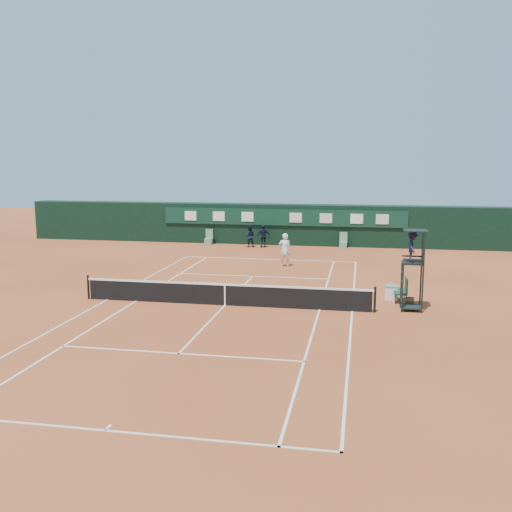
{
  "coord_description": "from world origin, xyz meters",
  "views": [
    {
      "loc": [
        5.77,
        -23.51,
        6.27
      ],
      "look_at": [
        0.26,
        6.0,
        1.2
      ],
      "focal_mm": 40.0,
      "sensor_mm": 36.0,
      "label": 1
    }
  ],
  "objects": [
    {
      "name": "ground",
      "position": [
        0.0,
        0.0,
        0.0
      ],
      "size": [
        90.0,
        90.0,
        0.0
      ],
      "primitive_type": "plane",
      "color": "#AE5029",
      "rests_on": "ground"
    },
    {
      "name": "court_lines",
      "position": [
        0.0,
        0.0,
        0.01
      ],
      "size": [
        11.05,
        23.85,
        0.01
      ],
      "color": "silver",
      "rests_on": "ground"
    },
    {
      "name": "tennis_net",
      "position": [
        0.0,
        0.0,
        0.51
      ],
      "size": [
        12.9,
        0.1,
        1.1
      ],
      "color": "black",
      "rests_on": "ground"
    },
    {
      "name": "back_wall",
      "position": [
        0.0,
        18.74,
        1.51
      ],
      "size": [
        40.0,
        1.65,
        3.0
      ],
      "color": "black",
      "rests_on": "ground"
    },
    {
      "name": "linesman_chair_left",
      "position": [
        -5.5,
        17.48,
        0.32
      ],
      "size": [
        0.55,
        0.5,
        1.15
      ],
      "color": "#5D8E6B",
      "rests_on": "ground"
    },
    {
      "name": "linesman_chair_right",
      "position": [
        4.5,
        17.48,
        0.32
      ],
      "size": [
        0.55,
        0.5,
        1.15
      ],
      "color": "#5D8F6A",
      "rests_on": "ground"
    },
    {
      "name": "umpire_chair",
      "position": [
        7.9,
        0.64,
        2.46
      ],
      "size": [
        0.96,
        0.95,
        3.42
      ],
      "color": "black",
      "rests_on": "ground"
    },
    {
      "name": "player_bench",
      "position": [
        7.66,
        2.11,
        0.6
      ],
      "size": [
        0.56,
        1.2,
        1.1
      ],
      "color": "#193E25",
      "rests_on": "ground"
    },
    {
      "name": "tennis_bag",
      "position": [
        7.93,
        1.44,
        0.15
      ],
      "size": [
        0.43,
        0.84,
        0.3
      ],
      "primitive_type": "cube",
      "rotation": [
        0.0,
        0.0,
        -0.1
      ],
      "color": "black",
      "rests_on": "ground"
    },
    {
      "name": "cooler",
      "position": [
        7.18,
        2.46,
        0.33
      ],
      "size": [
        0.57,
        0.57,
        0.65
      ],
      "color": "white",
      "rests_on": "ground"
    },
    {
      "name": "tennis_ball",
      "position": [
        -0.61,
        7.52,
        0.03
      ],
      "size": [
        0.07,
        0.07,
        0.07
      ],
      "primitive_type": "sphere",
      "color": "#B4C62E",
      "rests_on": "ground"
    },
    {
      "name": "player",
      "position": [
        1.31,
        9.7,
        0.99
      ],
      "size": [
        0.78,
        0.56,
        1.99
      ],
      "primitive_type": "imported",
      "rotation": [
        0.0,
        0.0,
        3.27
      ],
      "color": "white",
      "rests_on": "ground"
    },
    {
      "name": "ball_kid_left",
      "position": [
        -2.24,
        16.81,
        0.78
      ],
      "size": [
        0.88,
        0.75,
        1.56
      ],
      "primitive_type": "imported",
      "rotation": [
        0.0,
        0.0,
        3.38
      ],
      "color": "black",
      "rests_on": "ground"
    },
    {
      "name": "ball_kid_right",
      "position": [
        -1.2,
        16.75,
        0.82
      ],
      "size": [
        1.04,
        0.77,
        1.65
      ],
      "primitive_type": "imported",
      "rotation": [
        0.0,
        0.0,
        3.57
      ],
      "color": "black",
      "rests_on": "ground"
    }
  ]
}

